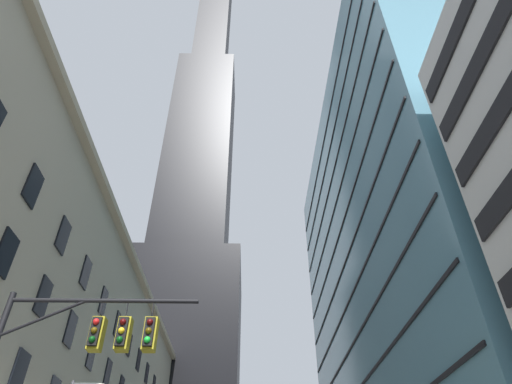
% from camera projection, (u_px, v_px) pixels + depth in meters
% --- Properties ---
extents(station_building, '(15.44, 68.28, 24.27)m').
position_uv_depth(station_building, '(19.00, 377.00, 36.84)').
color(station_building, '#B2A88E').
rests_on(station_building, ground).
extents(dark_skyscraper, '(22.18, 22.18, 218.44)m').
position_uv_depth(dark_skyscraper, '(195.00, 197.00, 102.22)').
color(dark_skyscraper, black).
rests_on(dark_skyscraper, ground).
extents(glass_office_midrise, '(19.92, 47.55, 49.06)m').
position_uv_depth(glass_office_midrise, '(434.00, 265.00, 47.19)').
color(glass_office_midrise, teal).
rests_on(glass_office_midrise, ground).
extents(traffic_signal_mast, '(6.29, 0.63, 7.71)m').
position_uv_depth(traffic_signal_mast, '(79.00, 358.00, 13.22)').
color(traffic_signal_mast, black).
rests_on(traffic_signal_mast, sidewalk_left).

